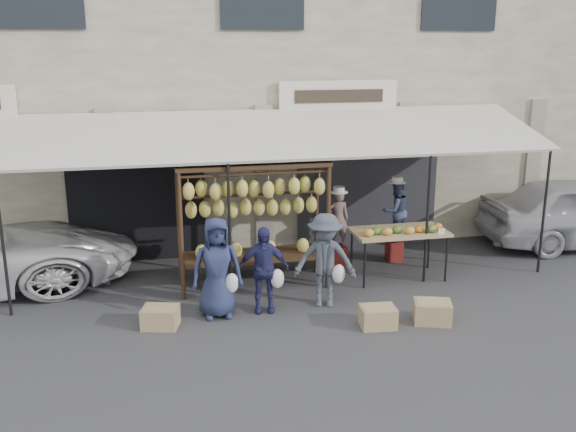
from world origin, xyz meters
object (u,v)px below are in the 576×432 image
Objects in this scene: vendor_right at (396,211)px; crate_far at (160,317)px; vendor_left at (338,218)px; banana_rack at (253,200)px; crate_near_a at (378,317)px; produce_table at (400,232)px; customer_mid at (263,269)px; crate_near_b at (432,312)px; customer_left at (217,268)px; customer_right at (325,260)px.

vendor_right reaches higher than crate_far.
crate_far is (-3.39, -2.03, -0.80)m from vendor_left.
crate_near_a is (1.56, -2.06, -1.42)m from banana_rack.
produce_table is 2.83m from customer_mid.
crate_far is at bearing 12.64° from vendor_right.
vendor_right is at bearing 64.28° from crate_near_a.
produce_table is 1.25m from vendor_left.
banana_rack is 2.95m from crate_near_a.
crate_near_b reaches higher than crate_near_a.
banana_rack is 3.09m from vendor_right.
crate_far is at bearing -164.27° from customer_mid.
vendor_left is 2.84m from crate_near_a.
customer_mid is (0.73, 0.04, -0.10)m from customer_left.
customer_left reaches higher than customer_mid.
produce_table is at bearing 148.98° from vendor_left.
banana_rack is 1.40m from customer_mid.
produce_table reaches higher than crate_far.
crate_near_a is at bearing 51.79° from vendor_right.
produce_table is at bearing 60.07° from crate_near_a.
crate_near_a is at bearing -12.04° from crate_far.
customer_left is 1.75m from customer_right.
banana_rack is 1.57m from customer_left.
vendor_left is 0.89× the size of vendor_right.
crate_near_a is at bearing -24.89° from customer_mid.
banana_rack is 2.41× the size of vendor_left.
customer_left is at bearing -170.81° from customer_mid.
crate_far is at bearing 170.18° from crate_near_b.
vendor_right is (0.29, 0.97, 0.13)m from produce_table.
vendor_right reaches higher than vendor_left.
banana_rack reaches higher than crate_far.
customer_mid is (-2.67, -0.91, -0.17)m from produce_table.
customer_left reaches higher than customer_right.
produce_table is 1.41× the size of vendor_right.
customer_mid is at bearing 148.88° from crate_near_a.
customer_left is at bearing -123.85° from banana_rack.
banana_rack reaches higher than produce_table.
customer_left reaches higher than crate_near_b.
vendor_left reaches higher than produce_table.
customer_right reaches higher than vendor_left.
customer_mid reaches higher than crate_far.
customer_left is at bearing 14.66° from crate_far.
crate_far is (-2.65, -0.27, -0.62)m from customer_right.
banana_rack is 4.66× the size of crate_near_b.
vendor_left is 3.08m from customer_left.
vendor_left is at bearing -6.74° from vendor_right.
vendor_right is 0.86× the size of customer_mid.
customer_right is at bearing 6.30° from customer_mid.
crate_near_a is 0.94× the size of crate_near_b.
produce_table is 2.28m from crate_near_a.
produce_table is 4.52m from crate_far.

